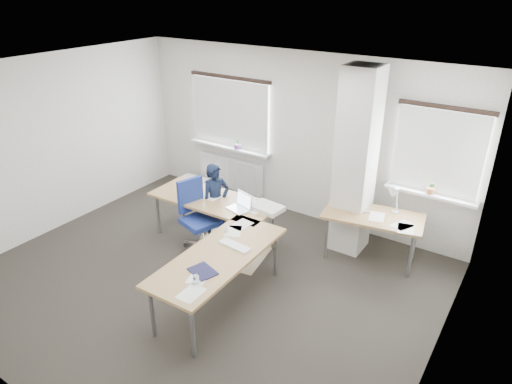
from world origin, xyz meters
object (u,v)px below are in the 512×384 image
Objects in this scene: task_chair at (200,231)px; person at (216,202)px; desk_side at (373,217)px; desk_main at (219,226)px.

person is at bearing 105.81° from task_chair.
task_chair is at bearing -162.56° from desk_side.
desk_side is at bearing -46.00° from person.
task_chair is at bearing -155.75° from person.
person is (-0.59, 0.68, -0.07)m from desk_main.
desk_main is at bearing -6.78° from task_chair.
person is (0.01, 0.42, 0.32)m from task_chair.
person reaches higher than desk_main.
desk_main is 1.74× the size of desk_side.
person is at bearing -171.38° from desk_side.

